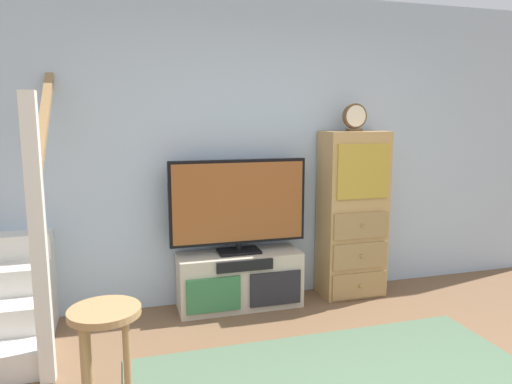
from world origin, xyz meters
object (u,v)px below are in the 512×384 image
object	(u,v)px
desk_clock	(355,117)
side_cabinet	(352,215)
television	(239,204)
media_console	(240,280)
bar_stool_near	(106,348)

from	to	relation	value
desk_clock	side_cabinet	bearing A→B (deg)	40.81
side_cabinet	television	bearing A→B (deg)	179.27
media_console	side_cabinet	distance (m)	1.19
side_cabinet	media_console	bearing A→B (deg)	-179.46
television	bar_stool_near	size ratio (longest dim) A/B	1.57
television	side_cabinet	size ratio (longest dim) A/B	0.78
television	bar_stool_near	world-z (taller)	television
media_console	television	bearing A→B (deg)	90.00
side_cabinet	bar_stool_near	xyz separation A→B (m)	(-2.13, -1.59, -0.20)
media_console	bar_stool_near	bearing A→B (deg)	-123.74
television	desk_clock	distance (m)	1.29
television	desk_clock	bearing A→B (deg)	-1.55
media_console	bar_stool_near	size ratio (longest dim) A/B	1.41
television	side_cabinet	distance (m)	1.09
desk_clock	television	bearing A→B (deg)	178.45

